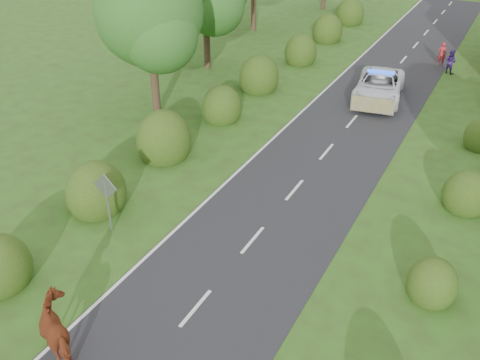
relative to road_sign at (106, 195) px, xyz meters
The scene contains 11 objects.
ground 5.63m from the road_sign, 21.80° to the right, with size 120.00×120.00×0.00m, color #31441A.
road 14.03m from the road_sign, 68.96° to the left, with size 6.00×70.00×0.02m, color black.
road_markings 11.56m from the road_sign, 72.72° to the left, with size 4.96×70.00×0.01m.
hedgerow_left 9.85m from the road_sign, 98.87° to the left, with size 2.75×50.41×3.00m.
hedgerow_right 14.85m from the road_sign, 38.46° to the left, with size 2.10×45.78×2.10m.
tree_left_a 11.55m from the road_sign, 115.73° to the left, with size 5.74×5.60×8.38m.
road_sign is the anchor object (origin of this frame).
cow 5.86m from the road_sign, 63.31° to the right, with size 1.10×2.09×1.48m, color #621F0F.
police_van 18.69m from the road_sign, 73.42° to the left, with size 3.43×6.04×1.73m.
pedestrian_red 27.15m from the road_sign, 73.97° to the left, with size 0.58×0.38×1.59m, color #AB2629.
pedestrian_purple 25.99m from the road_sign, 71.36° to the left, with size 0.77×0.60×1.58m, color #301859.
Camera 1 is at (7.03, -10.31, 12.08)m, focal length 40.00 mm.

